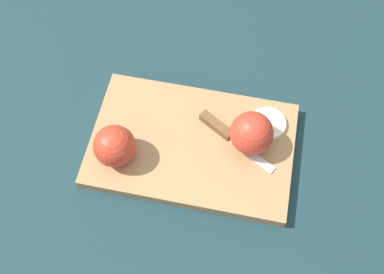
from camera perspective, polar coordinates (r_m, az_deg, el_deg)
ground_plane at (r=0.83m, az=-0.00°, el=-1.37°), size 4.00×4.00×0.00m
cutting_board at (r=0.82m, az=-0.00°, el=-1.02°), size 0.39×0.27×0.02m
apple_half_left at (r=0.77m, az=-9.79°, el=-1.15°), size 0.07×0.07×0.07m
apple_half_right at (r=0.78m, az=7.55°, el=0.49°), size 0.08×0.08×0.08m
knife at (r=0.81m, az=3.86°, el=0.87°), size 0.16×0.08×0.02m
apple_slice at (r=0.83m, az=9.60°, el=1.73°), size 0.07×0.07×0.01m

